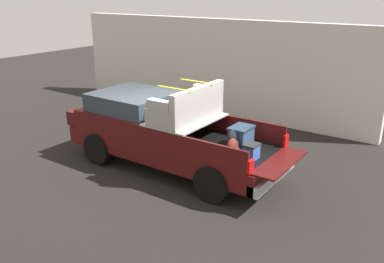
{
  "coord_description": "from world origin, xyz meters",
  "views": [
    {
      "loc": [
        -5.83,
        7.44,
        4.3
      ],
      "look_at": [
        -0.6,
        0.0,
        1.1
      ],
      "focal_mm": 37.69,
      "sensor_mm": 36.0,
      "label": 1
    }
  ],
  "objects": [
    {
      "name": "ground_plane",
      "position": [
        0.0,
        0.0,
        0.0
      ],
      "size": [
        40.0,
        40.0,
        0.0
      ],
      "primitive_type": "plane",
      "color": "black"
    },
    {
      "name": "pickup_truck",
      "position": [
        0.34,
        -0.0,
        0.95
      ],
      "size": [
        6.05,
        2.06,
        2.23
      ],
      "color": "#470F0F",
      "rests_on": "ground_plane"
    },
    {
      "name": "building_facade",
      "position": [
        2.0,
        -4.87,
        1.69
      ],
      "size": [
        11.97,
        0.36,
        3.37
      ],
      "primitive_type": "cube",
      "color": "silver",
      "rests_on": "ground_plane"
    }
  ]
}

